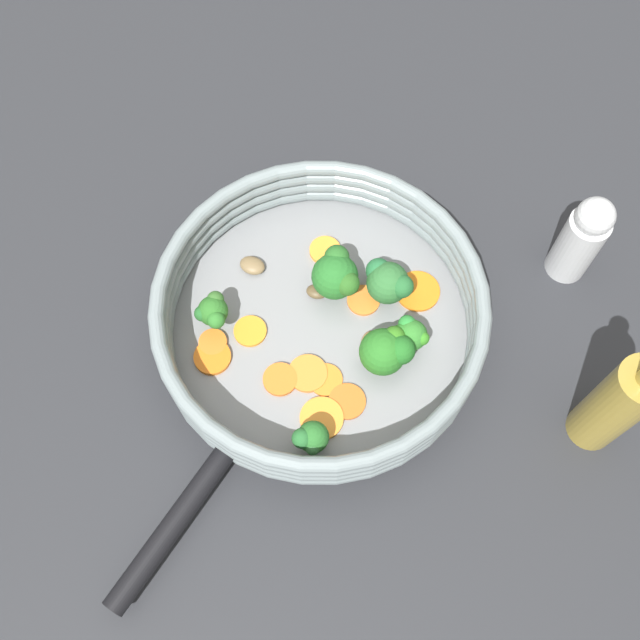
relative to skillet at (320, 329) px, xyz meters
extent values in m
plane|color=#27282C|center=(0.00, 0.00, -0.01)|extent=(4.00, 4.00, 0.00)
cylinder|color=gray|center=(0.00, 0.00, 0.00)|extent=(0.31, 0.31, 0.01)
torus|color=gray|center=(0.00, 0.00, 0.01)|extent=(0.33, 0.33, 0.02)
torus|color=gray|center=(0.00, 0.00, 0.03)|extent=(0.33, 0.33, 0.02)
torus|color=gray|center=(0.00, 0.00, 0.05)|extent=(0.33, 0.33, 0.02)
torus|color=gray|center=(0.00, 0.00, 0.06)|extent=(0.33, 0.33, 0.02)
cylinder|color=black|center=(0.19, -0.15, 0.02)|extent=(0.14, 0.12, 0.02)
sphere|color=gray|center=(0.09, -0.12, 0.01)|extent=(0.01, 0.01, 0.01)
sphere|color=gray|center=(0.13, -0.07, 0.01)|extent=(0.01, 0.01, 0.01)
cylinder|color=orange|center=(-0.09, 0.01, 0.01)|extent=(0.05, 0.05, 0.01)
cylinder|color=orange|center=(0.05, -0.02, 0.01)|extent=(0.04, 0.04, 0.00)
cylinder|color=orange|center=(0.10, -0.01, 0.01)|extent=(0.06, 0.06, 0.01)
cylinder|color=orange|center=(0.06, 0.00, 0.01)|extent=(0.05, 0.05, 0.00)
cylinder|color=orange|center=(0.01, -0.11, 0.01)|extent=(0.04, 0.04, 0.01)
cylinder|color=orange|center=(0.05, -0.04, 0.01)|extent=(0.04, 0.04, 0.01)
cylinder|color=orange|center=(0.02, -0.11, 0.01)|extent=(0.04, 0.04, 0.01)
cylinder|color=orange|center=(0.08, 0.02, 0.01)|extent=(0.05, 0.05, 0.00)
cylinder|color=orange|center=(0.00, -0.07, 0.01)|extent=(0.04, 0.04, 0.00)
cylinder|color=orange|center=(-0.03, 0.10, 0.01)|extent=(0.07, 0.07, 0.00)
cylinder|color=orange|center=(-0.02, 0.05, 0.01)|extent=(0.04, 0.04, 0.00)
cylinder|color=#84B36E|center=(0.12, -0.02, 0.02)|extent=(0.01, 0.01, 0.02)
sphere|color=#286728|center=(0.12, -0.02, 0.04)|extent=(0.03, 0.03, 0.03)
sphere|color=#25642D|center=(0.12, -0.03, 0.04)|extent=(0.02, 0.02, 0.02)
sphere|color=#2D6030|center=(0.13, -0.02, 0.04)|extent=(0.01, 0.01, 0.01)
cylinder|color=#7DA96A|center=(-0.04, 0.02, 0.02)|extent=(0.01, 0.01, 0.02)
sphere|color=#246726|center=(-0.04, 0.02, 0.04)|extent=(0.05, 0.05, 0.05)
sphere|color=#256023|center=(-0.05, 0.02, 0.05)|extent=(0.03, 0.03, 0.03)
sphere|color=#295E1F|center=(-0.03, 0.03, 0.05)|extent=(0.03, 0.03, 0.03)
cylinder|color=#7EA64E|center=(0.03, 0.09, 0.02)|extent=(0.01, 0.01, 0.02)
sphere|color=#30782A|center=(0.03, 0.09, 0.03)|extent=(0.03, 0.03, 0.03)
sphere|color=#30802A|center=(0.03, 0.08, 0.04)|extent=(0.02, 0.02, 0.02)
sphere|color=#338120|center=(0.04, 0.10, 0.04)|extent=(0.01, 0.01, 0.01)
sphere|color=#298031|center=(0.02, 0.08, 0.04)|extent=(0.02, 0.02, 0.02)
cylinder|color=#7BA151|center=(0.04, 0.06, 0.01)|extent=(0.01, 0.01, 0.02)
sphere|color=#276D22|center=(0.04, 0.06, 0.04)|extent=(0.05, 0.05, 0.05)
sphere|color=#31721C|center=(0.03, 0.07, 0.04)|extent=(0.02, 0.02, 0.02)
sphere|color=#206420|center=(0.05, 0.07, 0.04)|extent=(0.03, 0.03, 0.03)
cylinder|color=#6A9551|center=(-0.03, 0.07, 0.01)|extent=(0.01, 0.01, 0.01)
sphere|color=#2D6631|center=(-0.03, 0.07, 0.03)|extent=(0.04, 0.04, 0.04)
sphere|color=#23602D|center=(-0.02, 0.08, 0.04)|extent=(0.02, 0.02, 0.02)
sphere|color=#246637|center=(-0.04, 0.06, 0.04)|extent=(0.03, 0.03, 0.03)
cylinder|color=#7FB768|center=(-0.01, -0.10, 0.02)|extent=(0.01, 0.01, 0.02)
sphere|color=#2A6723|center=(-0.01, -0.10, 0.04)|extent=(0.03, 0.03, 0.03)
sphere|color=#225E27|center=(-0.01, -0.11, 0.04)|extent=(0.02, 0.02, 0.02)
sphere|color=#316227|center=(-0.02, -0.10, 0.04)|extent=(0.02, 0.02, 0.02)
sphere|color=#2D7128|center=(0.00, -0.10, 0.04)|extent=(0.02, 0.02, 0.02)
ellipsoid|color=olive|center=(-0.07, -0.06, 0.01)|extent=(0.03, 0.03, 0.01)
ellipsoid|color=brown|center=(-0.04, 0.00, 0.01)|extent=(0.02, 0.03, 0.01)
ellipsoid|color=olive|center=(0.03, 0.05, 0.01)|extent=(0.03, 0.02, 0.01)
cylinder|color=silver|center=(-0.05, 0.27, 0.04)|extent=(0.04, 0.04, 0.09)
sphere|color=silver|center=(-0.05, 0.27, 0.09)|extent=(0.04, 0.04, 0.04)
cylinder|color=olive|center=(0.13, 0.25, 0.06)|extent=(0.05, 0.05, 0.14)
camera|label=1|loc=(0.30, -0.03, 0.70)|focal=42.00mm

